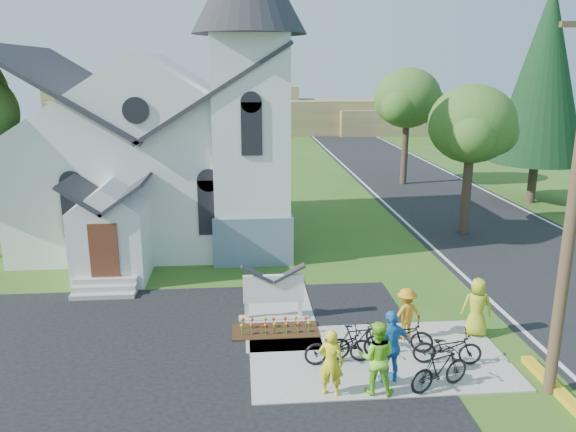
{
  "coord_description": "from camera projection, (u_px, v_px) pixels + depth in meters",
  "views": [
    {
      "loc": [
        -2.14,
        -13.16,
        7.72
      ],
      "look_at": [
        -0.59,
        5.0,
        2.91
      ],
      "focal_mm": 35.0,
      "sensor_mm": 36.0,
      "label": 1
    }
  ],
  "objects": [
    {
      "name": "ground",
      "position": [
        326.0,
        370.0,
        14.82
      ],
      "size": [
        120.0,
        120.0,
        0.0
      ],
      "primitive_type": "plane",
      "color": "#33601B",
      "rests_on": "ground"
    },
    {
      "name": "parking_lot",
      "position": [
        25.0,
        431.0,
        12.32
      ],
      "size": [
        20.0,
        16.0,
        0.02
      ],
      "primitive_type": "cube",
      "color": "black",
      "rests_on": "ground"
    },
    {
      "name": "road",
      "position": [
        469.0,
        217.0,
        30.09
      ],
      "size": [
        8.0,
        90.0,
        0.02
      ],
      "primitive_type": "cube",
      "color": "black",
      "rests_on": "ground"
    },
    {
      "name": "sidewalk",
      "position": [
        377.0,
        357.0,
        15.42
      ],
      "size": [
        7.0,
        4.0,
        0.05
      ],
      "primitive_type": "cube",
      "color": "gray",
      "rests_on": "ground"
    },
    {
      "name": "church",
      "position": [
        165.0,
        125.0,
        25.06
      ],
      "size": [
        12.35,
        12.0,
        13.0
      ],
      "color": "white",
      "rests_on": "ground"
    },
    {
      "name": "church_sign",
      "position": [
        273.0,
        289.0,
        17.55
      ],
      "size": [
        2.2,
        0.4,
        1.7
      ],
      "color": "gray",
      "rests_on": "ground"
    },
    {
      "name": "flower_bed",
      "position": [
        275.0,
        331.0,
        16.93
      ],
      "size": [
        2.6,
        1.1,
        0.07
      ],
      "primitive_type": "cube",
      "color": "#321D0D",
      "rests_on": "ground"
    },
    {
      "name": "tree_road_near",
      "position": [
        472.0,
        125.0,
        25.75
      ],
      "size": [
        4.0,
        4.0,
        7.05
      ],
      "color": "#3A291F",
      "rests_on": "ground"
    },
    {
      "name": "tree_road_mid",
      "position": [
        407.0,
        98.0,
        37.21
      ],
      "size": [
        4.4,
        4.4,
        7.8
      ],
      "color": "#3A291F",
      "rests_on": "ground"
    },
    {
      "name": "conifer",
      "position": [
        544.0,
        74.0,
        31.51
      ],
      "size": [
        5.2,
        5.2,
        12.4
      ],
      "color": "#3A291F",
      "rests_on": "ground"
    },
    {
      "name": "distant_hills",
      "position": [
        284.0,
        115.0,
        68.82
      ],
      "size": [
        61.0,
        10.0,
        5.6
      ],
      "color": "brown",
      "rests_on": "ground"
    },
    {
      "name": "cyclist_0",
      "position": [
        331.0,
        362.0,
        13.43
      ],
      "size": [
        0.71,
        0.58,
        1.69
      ],
      "primitive_type": "imported",
      "rotation": [
        0.0,
        0.0,
        2.82
      ],
      "color": "yellow",
      "rests_on": "sidewalk"
    },
    {
      "name": "bike_0",
      "position": [
        339.0,
        346.0,
        14.96
      ],
      "size": [
        1.93,
        0.82,
        0.99
      ],
      "primitive_type": "imported",
      "rotation": [
        0.0,
        0.0,
        1.66
      ],
      "color": "black",
      "rests_on": "sidewalk"
    },
    {
      "name": "cyclist_1",
      "position": [
        377.0,
        357.0,
        13.5
      ],
      "size": [
        1.04,
        0.89,
        1.86
      ],
      "primitive_type": "imported",
      "rotation": [
        0.0,
        0.0,
        2.91
      ],
      "color": "#87E22A",
      "rests_on": "sidewalk"
    },
    {
      "name": "bike_1",
      "position": [
        357.0,
        341.0,
        15.21
      ],
      "size": [
        1.71,
        0.69,
        1.0
      ],
      "primitive_type": "imported",
      "rotation": [
        0.0,
        0.0,
        1.71
      ],
      "color": "black",
      "rests_on": "sidewalk"
    },
    {
      "name": "cyclist_2",
      "position": [
        391.0,
        347.0,
        13.97
      ],
      "size": [
        1.21,
        0.82,
        1.92
      ],
      "primitive_type": "imported",
      "rotation": [
        0.0,
        0.0,
        3.49
      ],
      "color": "#297BCD",
      "rests_on": "sidewalk"
    },
    {
      "name": "bike_2",
      "position": [
        399.0,
        334.0,
        15.67
      ],
      "size": [
        1.99,
        1.25,
        0.99
      ],
      "primitive_type": "imported",
      "rotation": [
        0.0,
        0.0,
        1.23
      ],
      "color": "black",
      "rests_on": "sidewalk"
    },
    {
      "name": "cyclist_3",
      "position": [
        406.0,
        314.0,
        16.26
      ],
      "size": [
        1.14,
        0.86,
        1.56
      ],
      "primitive_type": "imported",
      "rotation": [
        0.0,
        0.0,
        3.45
      ],
      "color": "orange",
      "rests_on": "sidewalk"
    },
    {
      "name": "bike_3",
      "position": [
        440.0,
        370.0,
        13.74
      ],
      "size": [
        1.81,
        1.1,
        1.05
      ],
      "primitive_type": "imported",
      "rotation": [
        0.0,
        0.0,
        1.94
      ],
      "color": "black",
      "rests_on": "sidewalk"
    },
    {
      "name": "cyclist_4",
      "position": [
        477.0,
        307.0,
        16.48
      ],
      "size": [
        0.97,
        0.76,
        1.76
      ],
      "primitive_type": "imported",
      "rotation": [
        0.0,
        0.0,
        2.89
      ],
      "color": "#B0B822",
      "rests_on": "sidewalk"
    },
    {
      "name": "bike_4",
      "position": [
        447.0,
        347.0,
        14.93
      ],
      "size": [
        1.89,
        0.89,
        0.95
      ],
      "primitive_type": "imported",
      "rotation": [
        0.0,
        0.0,
        1.43
      ],
      "color": "black",
      "rests_on": "sidewalk"
    }
  ]
}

